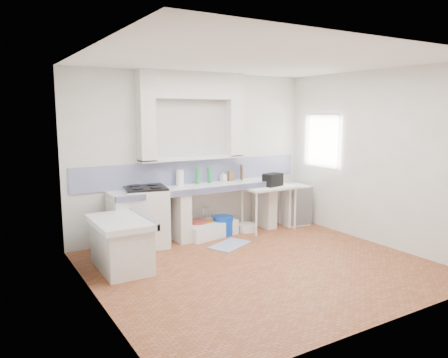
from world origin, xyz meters
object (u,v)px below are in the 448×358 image
side_table (269,208)px  fridge (293,204)px  stove (146,217)px  sink (209,230)px

side_table → fridge: 0.68m
stove → fridge: 2.93m
sink → fridge: size_ratio=1.25×
stove → side_table: 2.27m
sink → side_table: side_table is taller
sink → fridge: (1.80, -0.10, 0.26)m
sink → side_table: (1.14, -0.21, 0.29)m
sink → side_table: size_ratio=0.98×
fridge → sink: bearing=-175.0°
fridge → side_table: bearing=-162.6°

